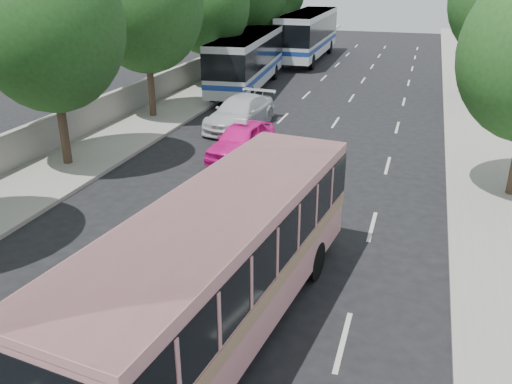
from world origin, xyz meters
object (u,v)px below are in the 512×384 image
at_px(pink_bus, 222,254).
at_px(tour_coach_rear, 308,31).
at_px(pink_taxi, 241,140).
at_px(tour_coach_front, 247,57).
at_px(white_pickup, 240,113).

relative_size(pink_bus, tour_coach_rear, 0.76).
distance_m(pink_bus, pink_taxi, 12.31).
bearing_deg(tour_coach_rear, pink_bus, -81.50).
relative_size(pink_bus, tour_coach_front, 0.85).
bearing_deg(tour_coach_front, tour_coach_rear, 79.97).
height_order(pink_bus, tour_coach_front, tour_coach_front).
relative_size(white_pickup, tour_coach_front, 0.44).
height_order(white_pickup, tour_coach_front, tour_coach_front).
distance_m(pink_bus, tour_coach_front, 26.08).
height_order(white_pickup, tour_coach_rear, tour_coach_rear).
distance_m(white_pickup, tour_coach_rear, 22.26).
bearing_deg(pink_taxi, tour_coach_front, 112.49).
bearing_deg(white_pickup, tour_coach_front, 111.94).
distance_m(tour_coach_front, tour_coach_rear, 13.32).
height_order(pink_bus, pink_taxi, pink_bus).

